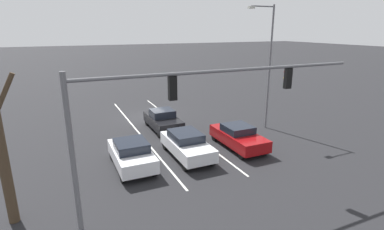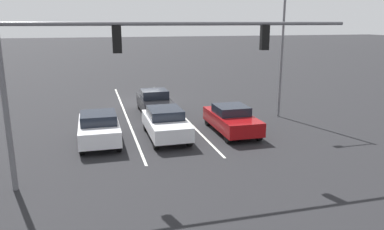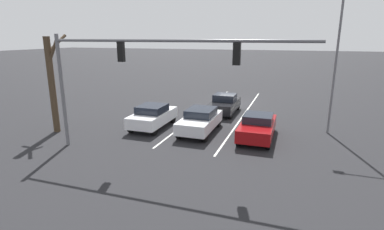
% 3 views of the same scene
% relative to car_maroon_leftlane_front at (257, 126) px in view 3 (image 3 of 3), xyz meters
% --- Properties ---
extents(ground_plane, '(240.00, 240.00, 0.00)m').
position_rel_car_maroon_leftlane_front_xyz_m(ground_plane, '(3.46, -9.14, -0.75)').
color(ground_plane, black).
extents(lane_stripe_left_divider, '(0.12, 18.83, 0.01)m').
position_rel_car_maroon_leftlane_front_xyz_m(lane_stripe_left_divider, '(1.71, -5.72, -0.75)').
color(lane_stripe_left_divider, silver).
rests_on(lane_stripe_left_divider, ground_plane).
extents(lane_stripe_center_divider, '(0.12, 18.83, 0.01)m').
position_rel_car_maroon_leftlane_front_xyz_m(lane_stripe_center_divider, '(5.22, -5.72, -0.75)').
color(lane_stripe_center_divider, silver).
rests_on(lane_stripe_center_divider, ground_plane).
extents(car_maroon_leftlane_front, '(1.91, 4.45, 1.48)m').
position_rel_car_maroon_leftlane_front_xyz_m(car_maroon_leftlane_front, '(0.00, 0.00, 0.00)').
color(car_maroon_leftlane_front, maroon).
rests_on(car_maroon_leftlane_front, ground_plane).
extents(car_white_rightlane_front, '(1.92, 4.18, 1.56)m').
position_rel_car_maroon_leftlane_front_xyz_m(car_white_rightlane_front, '(7.02, 0.03, 0.06)').
color(car_white_rightlane_front, silver).
rests_on(car_white_rightlane_front, ground_plane).
extents(car_silver_midlane_front, '(1.90, 4.42, 1.53)m').
position_rel_car_maroon_leftlane_front_xyz_m(car_silver_midlane_front, '(3.65, -0.01, 0.05)').
color(car_silver_midlane_front, silver).
rests_on(car_silver_midlane_front, ground_plane).
extents(car_black_midlane_second, '(1.90, 4.22, 1.55)m').
position_rel_car_maroon_leftlane_front_xyz_m(car_black_midlane_second, '(3.30, -5.41, 0.02)').
color(car_black_midlane_second, black).
rests_on(car_black_midlane_second, ground_plane).
extents(traffic_signal_gantry, '(13.14, 0.37, 6.16)m').
position_rel_car_maroon_leftlane_front_xyz_m(traffic_signal_gantry, '(5.90, 4.68, 3.94)').
color(traffic_signal_gantry, slate).
rests_on(traffic_signal_gantry, ground_plane).
extents(street_lamp_left_shoulder, '(2.21, 0.24, 9.12)m').
position_rel_car_maroon_leftlane_front_xyz_m(street_lamp_left_shoulder, '(-3.95, -2.53, 4.48)').
color(street_lamp_left_shoulder, slate).
rests_on(street_lamp_left_shoulder, ground_plane).
extents(bare_tree_near, '(2.04, 1.90, 6.18)m').
position_rel_car_maroon_leftlane_front_xyz_m(bare_tree_near, '(12.55, 2.84, 2.64)').
color(bare_tree_near, '#423323').
rests_on(bare_tree_near, ground_plane).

